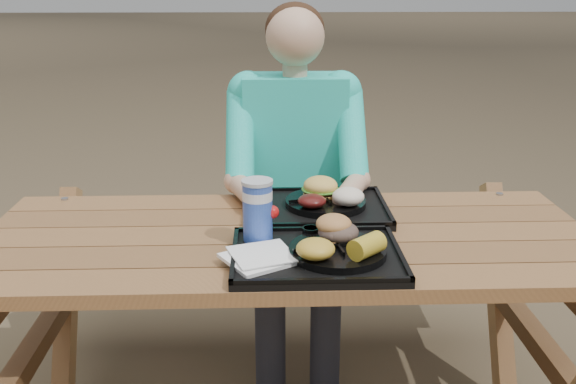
{
  "coord_description": "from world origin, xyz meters",
  "views": [
    {
      "loc": [
        -0.06,
        -1.75,
        1.46
      ],
      "look_at": [
        0.0,
        0.0,
        0.88
      ],
      "focal_mm": 40.0,
      "sensor_mm": 36.0,
      "label": 1
    }
  ],
  "objects": [
    {
      "name": "potato_salad",
      "position": [
        0.19,
        0.14,
        0.82
      ],
      "size": [
        0.1,
        0.1,
        0.06
      ],
      "primitive_type": "ellipsoid",
      "color": "white",
      "rests_on": "plate_far"
    },
    {
      "name": "corn_cob",
      "position": [
        0.19,
        -0.26,
        0.82
      ],
      "size": [
        0.13,
        0.13,
        0.06
      ],
      "primitive_type": null,
      "rotation": [
        0.0,
        0.0,
        0.75
      ],
      "color": "gold",
      "rests_on": "plate_near"
    },
    {
      "name": "condiment_bbq",
      "position": [
        0.06,
        -0.08,
        0.78
      ],
      "size": [
        0.05,
        0.05,
        0.03
      ],
      "primitive_type": "cylinder",
      "color": "black",
      "rests_on": "tray_near"
    },
    {
      "name": "baked_beans",
      "position": [
        0.08,
        0.12,
        0.81
      ],
      "size": [
        0.09,
        0.09,
        0.04
      ],
      "primitive_type": "ellipsoid",
      "color": "#4D110F",
      "rests_on": "plate_far"
    },
    {
      "name": "picnic_table",
      "position": [
        0.0,
        0.0,
        0.38
      ],
      "size": [
        1.8,
        1.49,
        0.75
      ],
      "primitive_type": null,
      "color": "#999999",
      "rests_on": "ground"
    },
    {
      "name": "soda_cup",
      "position": [
        -0.09,
        -0.09,
        0.85
      ],
      "size": [
        0.08,
        0.08,
        0.17
      ],
      "primitive_type": "cylinder",
      "color": "#1539A3",
      "rests_on": "tray_near"
    },
    {
      "name": "cutlery_far",
      "position": [
        -0.06,
        0.18,
        0.77
      ],
      "size": [
        0.07,
        0.16,
        0.01
      ],
      "primitive_type": "cube",
      "rotation": [
        0.0,
        0.0,
        0.29
      ],
      "color": "black",
      "rests_on": "tray_far"
    },
    {
      "name": "diner",
      "position": [
        0.05,
        0.59,
        0.64
      ],
      "size": [
        0.48,
        0.84,
        1.28
      ],
      "primitive_type": null,
      "color": "teal",
      "rests_on": "ground"
    },
    {
      "name": "tray_near",
      "position": [
        0.07,
        -0.19,
        0.76
      ],
      "size": [
        0.45,
        0.35,
        0.02
      ],
      "primitive_type": "cube",
      "color": "black",
      "rests_on": "picnic_table"
    },
    {
      "name": "condiment_mustard",
      "position": [
        0.13,
        -0.07,
        0.79
      ],
      "size": [
        0.05,
        0.05,
        0.03
      ],
      "primitive_type": "cylinder",
      "color": "yellow",
      "rests_on": "tray_near"
    },
    {
      "name": "sandwich",
      "position": [
        0.13,
        -0.14,
        0.84
      ],
      "size": [
        0.1,
        0.1,
        0.11
      ],
      "primitive_type": null,
      "color": "#BB7C42",
      "rests_on": "plate_near"
    },
    {
      "name": "plate_far",
      "position": [
        0.13,
        0.19,
        0.78
      ],
      "size": [
        0.26,
        0.26,
        0.02
      ],
      "primitive_type": "cylinder",
      "color": "black",
      "rests_on": "tray_far"
    },
    {
      "name": "plate_near",
      "position": [
        0.12,
        -0.2,
        0.78
      ],
      "size": [
        0.26,
        0.26,
        0.02
      ],
      "primitive_type": "cylinder",
      "color": "black",
      "rests_on": "tray_near"
    },
    {
      "name": "napkin_stack",
      "position": [
        -0.09,
        -0.23,
        0.78
      ],
      "size": [
        0.22,
        0.22,
        0.02
      ],
      "primitive_type": "cube",
      "rotation": [
        0.0,
        0.0,
        0.54
      ],
      "color": "white",
      "rests_on": "tray_near"
    },
    {
      "name": "mac_cheese",
      "position": [
        0.06,
        -0.26,
        0.82
      ],
      "size": [
        0.1,
        0.1,
        0.05
      ],
      "primitive_type": "ellipsoid",
      "color": "gold",
      "rests_on": "plate_near"
    },
    {
      "name": "tray_far",
      "position": [
        0.1,
        0.18,
        0.76
      ],
      "size": [
        0.45,
        0.35,
        0.02
      ],
      "primitive_type": "cube",
      "color": "black",
      "rests_on": "picnic_table"
    },
    {
      "name": "burger",
      "position": [
        0.11,
        0.22,
        0.84
      ],
      "size": [
        0.11,
        0.11,
        0.1
      ],
      "primitive_type": null,
      "color": "#E8B752",
      "rests_on": "plate_far"
    }
  ]
}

